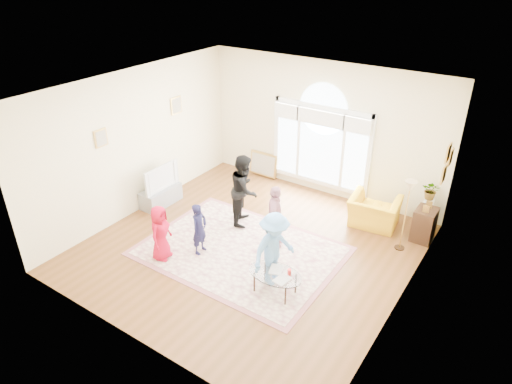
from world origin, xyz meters
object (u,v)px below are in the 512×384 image
Objects in this scene: area_rug at (240,251)px; tv_console at (161,196)px; television at (159,177)px; coffee_table at (275,274)px; armchair at (374,212)px.

tv_console is at bearing 168.92° from area_rug.
area_rug is 3.52× the size of television.
armchair is at bearing 78.29° from coffee_table.
area_rug is 3.60× the size of tv_console.
area_rug is 2.73m from tv_console.
area_rug is at bearing 46.50° from armchair.
armchair is (4.47, 1.90, -0.38)m from television.
tv_console is 4.87m from armchair.
tv_console is at bearing 162.17° from coffee_table.
armchair is (0.59, 3.09, -0.07)m from coffee_table.
armchair reaches higher than area_rug.
television is 1.00× the size of armchair.
armchair is (1.81, 2.42, 0.32)m from area_rug.
coffee_table is at bearing -17.02° from television.
television reaches higher than area_rug.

